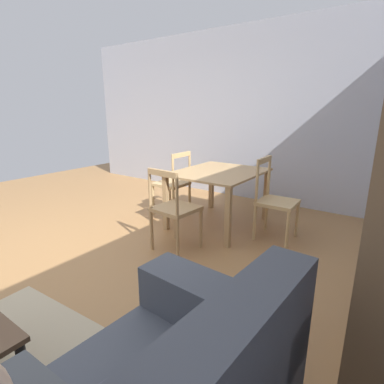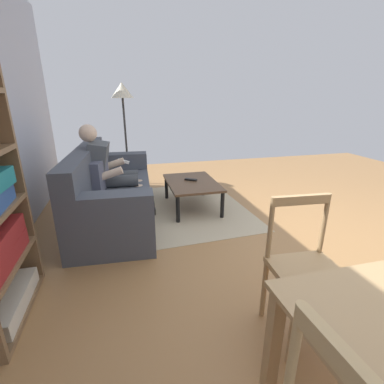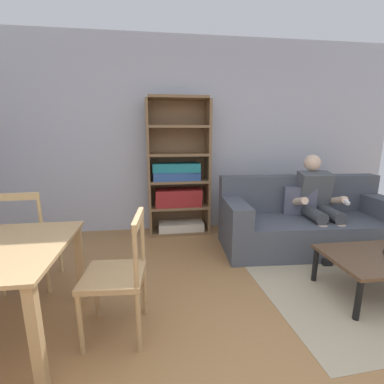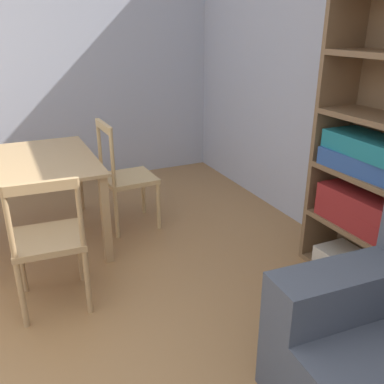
{
  "view_description": "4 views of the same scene",
  "coord_description": "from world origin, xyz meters",
  "px_view_note": "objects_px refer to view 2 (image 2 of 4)",
  "views": [
    {
      "loc": [
        1.52,
        2.67,
        1.49
      ],
      "look_at": [
        -0.2,
        1.45,
        0.9
      ],
      "focal_mm": 28.11,
      "sensor_mm": 36.0,
      "label": 1
    },
    {
      "loc": [
        -2.08,
        1.83,
        1.5
      ],
      "look_at": [
        1.44,
        0.94,
        0.23
      ],
      "focal_mm": 25.93,
      "sensor_mm": 36.0,
      "label": 2
    },
    {
      "loc": [
        -0.54,
        -1.01,
        1.46
      ],
      "look_at": [
        -0.2,
        1.45,
        0.9
      ],
      "focal_mm": 25.04,
      "sensor_mm": 36.0,
      "label": 3
    },
    {
      "loc": [
        1.59,
        0.61,
        1.7
      ],
      "look_at": [
        -0.2,
        1.45,
        0.9
      ],
      "focal_mm": 39.18,
      "sensor_mm": 36.0,
      "label": 4
    }
  ],
  "objects_px": {
    "person_lounging": "(109,170)",
    "coffee_table": "(192,185)",
    "couch": "(110,194)",
    "tv_remote": "(191,180)",
    "dining_chair_facing_couch": "(307,271)",
    "floor_lamp": "(123,100)"
  },
  "relations": [
    {
      "from": "person_lounging",
      "to": "coffee_table",
      "type": "bearing_deg",
      "value": -91.79
    },
    {
      "from": "couch",
      "to": "tv_remote",
      "type": "height_order",
      "value": "couch"
    },
    {
      "from": "tv_remote",
      "to": "coffee_table",
      "type": "bearing_deg",
      "value": 37.44
    },
    {
      "from": "tv_remote",
      "to": "dining_chair_facing_couch",
      "type": "bearing_deg",
      "value": 39.78
    },
    {
      "from": "couch",
      "to": "dining_chair_facing_couch",
      "type": "height_order",
      "value": "dining_chair_facing_couch"
    },
    {
      "from": "couch",
      "to": "floor_lamp",
      "type": "height_order",
      "value": "floor_lamp"
    },
    {
      "from": "floor_lamp",
      "to": "person_lounging",
      "type": "bearing_deg",
      "value": 169.18
    },
    {
      "from": "person_lounging",
      "to": "dining_chair_facing_couch",
      "type": "bearing_deg",
      "value": -151.55
    },
    {
      "from": "floor_lamp",
      "to": "tv_remote",
      "type": "bearing_deg",
      "value": -148.51
    },
    {
      "from": "person_lounging",
      "to": "floor_lamp",
      "type": "bearing_deg",
      "value": -10.82
    },
    {
      "from": "coffee_table",
      "to": "floor_lamp",
      "type": "relative_size",
      "value": 0.56
    },
    {
      "from": "person_lounging",
      "to": "tv_remote",
      "type": "height_order",
      "value": "person_lounging"
    },
    {
      "from": "coffee_table",
      "to": "tv_remote",
      "type": "xyz_separation_m",
      "value": [
        0.06,
        0.0,
        0.06
      ]
    },
    {
      "from": "couch",
      "to": "dining_chair_facing_couch",
      "type": "xyz_separation_m",
      "value": [
        -2.17,
        -1.25,
        0.13
      ]
    },
    {
      "from": "couch",
      "to": "coffee_table",
      "type": "relative_size",
      "value": 2.28
    },
    {
      "from": "coffee_table",
      "to": "dining_chair_facing_couch",
      "type": "distance_m",
      "value": 2.28
    },
    {
      "from": "coffee_table",
      "to": "floor_lamp",
      "type": "distance_m",
      "value": 1.95
    },
    {
      "from": "person_lounging",
      "to": "dining_chair_facing_couch",
      "type": "relative_size",
      "value": 1.29
    },
    {
      "from": "person_lounging",
      "to": "coffee_table",
      "type": "distance_m",
      "value": 1.11
    },
    {
      "from": "person_lounging",
      "to": "floor_lamp",
      "type": "relative_size",
      "value": 0.69
    },
    {
      "from": "tv_remote",
      "to": "floor_lamp",
      "type": "distance_m",
      "value": 1.88
    },
    {
      "from": "couch",
      "to": "person_lounging",
      "type": "bearing_deg",
      "value": -2.91
    }
  ]
}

